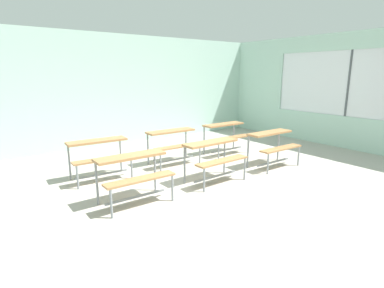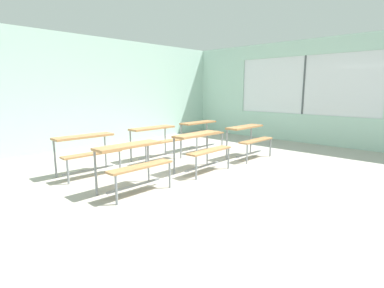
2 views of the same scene
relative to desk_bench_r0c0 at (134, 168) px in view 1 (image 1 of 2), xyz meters
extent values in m
cube|color=#ADA89E|center=(1.15, -0.50, -0.59)|extent=(10.00, 9.00, 0.05)
cube|color=silver|center=(1.15, 4.00, 0.94)|extent=(10.00, 0.12, 3.00)
cube|color=silver|center=(6.15, -0.50, -0.14)|extent=(0.12, 9.00, 0.85)
cube|color=silver|center=(6.15, -0.50, 2.21)|extent=(0.12, 9.00, 0.45)
cube|color=silver|center=(6.15, 3.05, 1.14)|extent=(0.12, 1.90, 1.70)
cube|color=white|center=(6.15, 0.00, 1.14)|extent=(0.02, 4.20, 1.70)
cube|color=#4C5156|center=(6.15, 0.00, 1.14)|extent=(0.06, 0.05, 1.70)
cube|color=#A87547|center=(0.00, 0.11, 0.16)|extent=(1.10, 0.32, 0.04)
cube|color=#A87547|center=(0.00, -0.21, -0.12)|extent=(1.10, 0.22, 0.03)
cylinder|color=gray|center=(-0.50, 0.25, -0.20)|extent=(0.04, 0.04, 0.72)
cylinder|color=gray|center=(0.50, 0.25, -0.20)|extent=(0.04, 0.04, 0.72)
cylinder|color=gray|center=(-0.50, -0.30, -0.34)|extent=(0.04, 0.04, 0.44)
cylinder|color=gray|center=(0.50, -0.30, -0.34)|extent=(0.04, 0.04, 0.44)
cube|color=gray|center=(0.00, -0.03, -0.46)|extent=(1.00, 0.03, 0.03)
cube|color=#A87547|center=(1.61, 0.12, 0.16)|extent=(1.11, 0.36, 0.04)
cube|color=#A87547|center=(1.62, -0.20, -0.12)|extent=(1.11, 0.26, 0.03)
cylinder|color=gray|center=(1.11, 0.24, -0.20)|extent=(0.04, 0.04, 0.72)
cylinder|color=gray|center=(2.11, 0.27, -0.20)|extent=(0.04, 0.04, 0.72)
cylinder|color=gray|center=(1.13, -0.31, -0.34)|extent=(0.04, 0.04, 0.44)
cylinder|color=gray|center=(2.13, -0.27, -0.34)|extent=(0.04, 0.04, 0.44)
cube|color=gray|center=(1.62, -0.02, -0.46)|extent=(1.00, 0.07, 0.03)
cube|color=#A87547|center=(3.23, 0.09, 0.16)|extent=(1.10, 0.32, 0.04)
cube|color=#A87547|center=(3.23, -0.23, -0.12)|extent=(1.10, 0.22, 0.03)
cylinder|color=gray|center=(2.73, 0.23, -0.20)|extent=(0.04, 0.04, 0.72)
cylinder|color=gray|center=(3.73, 0.23, -0.20)|extent=(0.04, 0.04, 0.72)
cylinder|color=gray|center=(2.73, -0.32, -0.34)|extent=(0.04, 0.04, 0.44)
cylinder|color=gray|center=(3.73, -0.32, -0.34)|extent=(0.04, 0.04, 0.44)
cube|color=gray|center=(3.23, -0.05, -0.46)|extent=(1.00, 0.03, 0.03)
cube|color=#A87547|center=(-0.04, 1.48, 0.16)|extent=(1.11, 0.36, 0.04)
cube|color=#A87547|center=(-0.06, 1.16, -0.12)|extent=(1.11, 0.26, 0.03)
cylinder|color=gray|center=(-0.54, 1.64, -0.20)|extent=(0.04, 0.04, 0.72)
cylinder|color=gray|center=(0.46, 1.60, -0.20)|extent=(0.04, 0.04, 0.72)
cylinder|color=gray|center=(-0.56, 1.09, -0.34)|extent=(0.04, 0.04, 0.44)
cylinder|color=gray|center=(0.44, 1.05, -0.34)|extent=(0.04, 0.04, 0.44)
cube|color=gray|center=(-0.05, 1.34, -0.46)|extent=(1.00, 0.07, 0.03)
cube|color=#A87547|center=(1.61, 1.50, 0.16)|extent=(1.10, 0.34, 0.04)
cube|color=#A87547|center=(1.61, 1.18, -0.12)|extent=(1.10, 0.24, 0.03)
cylinder|color=gray|center=(1.12, 1.65, -0.20)|extent=(0.04, 0.04, 0.72)
cylinder|color=gray|center=(2.12, 1.64, -0.20)|extent=(0.04, 0.04, 0.72)
cylinder|color=gray|center=(1.11, 1.10, -0.34)|extent=(0.04, 0.04, 0.44)
cylinder|color=gray|center=(2.11, 1.09, -0.34)|extent=(0.04, 0.04, 0.44)
cube|color=gray|center=(1.61, 1.36, -0.46)|extent=(1.00, 0.05, 0.03)
cube|color=#A87547|center=(3.16, 1.49, 0.16)|extent=(1.10, 0.32, 0.04)
cube|color=#A87547|center=(3.16, 1.17, -0.12)|extent=(1.10, 0.22, 0.03)
cylinder|color=gray|center=(2.66, 1.64, -0.20)|extent=(0.04, 0.04, 0.72)
cylinder|color=gray|center=(3.66, 1.63, -0.20)|extent=(0.04, 0.04, 0.72)
cylinder|color=gray|center=(2.66, 1.09, -0.34)|extent=(0.04, 0.04, 0.44)
cylinder|color=gray|center=(3.66, 1.08, -0.34)|extent=(0.04, 0.04, 0.44)
cube|color=gray|center=(3.16, 1.35, -0.46)|extent=(1.00, 0.03, 0.03)
camera|label=1|loc=(-1.90, -4.11, 1.41)|focal=28.53mm
camera|label=2|loc=(-2.65, -3.80, 1.04)|focal=28.00mm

